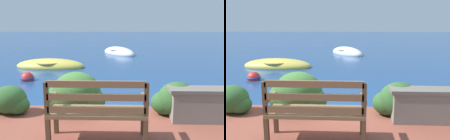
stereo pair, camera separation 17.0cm
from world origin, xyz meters
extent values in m
plane|color=navy|center=(0.00, 0.00, 0.00)|extent=(80.00, 80.00, 0.00)
cube|color=brown|center=(-0.37, -1.23, 0.42)|extent=(0.06, 0.06, 0.40)
cube|color=brown|center=(0.94, -1.23, 0.42)|extent=(0.06, 0.06, 0.40)
cube|color=brown|center=(-0.37, -1.65, 0.42)|extent=(0.06, 0.06, 0.40)
cube|color=brown|center=(0.94, -1.65, 0.42)|extent=(0.06, 0.06, 0.40)
cube|color=brown|center=(0.29, -1.44, 0.65)|extent=(1.37, 0.48, 0.05)
cube|color=brown|center=(0.29, -1.65, 0.75)|extent=(1.30, 0.04, 0.09)
cube|color=brown|center=(0.29, -1.65, 0.93)|extent=(1.30, 0.04, 0.09)
cube|color=brown|center=(0.29, -1.65, 1.10)|extent=(1.30, 0.04, 0.09)
cube|color=brown|center=(-0.37, -1.65, 0.90)|extent=(0.06, 0.04, 0.45)
cube|color=brown|center=(0.94, -1.65, 0.90)|extent=(0.06, 0.04, 0.45)
cube|color=brown|center=(-0.37, -1.44, 0.85)|extent=(0.07, 0.43, 0.05)
cube|color=brown|center=(0.94, -1.44, 0.85)|extent=(0.07, 0.43, 0.05)
ellipsoid|color=#2D5628|center=(-1.43, -0.44, 0.48)|extent=(0.62, 0.56, 0.52)
ellipsoid|color=#2D5628|center=(-1.60, -0.39, 0.41)|extent=(0.46, 0.42, 0.37)
ellipsoid|color=#2D5628|center=(-1.27, -0.47, 0.39)|extent=(0.43, 0.39, 0.34)
ellipsoid|color=#38662D|center=(-0.21, -0.34, 0.60)|extent=(0.90, 0.81, 0.76)
ellipsoid|color=#38662D|center=(-0.46, -0.27, 0.49)|extent=(0.67, 0.61, 0.54)
ellipsoid|color=#38662D|center=(0.02, -0.39, 0.47)|extent=(0.63, 0.57, 0.49)
ellipsoid|color=#2D5628|center=(1.63, -0.44, 0.53)|extent=(0.73, 0.65, 0.62)
ellipsoid|color=#2D5628|center=(1.43, -0.39, 0.44)|extent=(0.55, 0.49, 0.44)
ellipsoid|color=#2D5628|center=(1.82, -0.48, 0.42)|extent=(0.51, 0.46, 0.40)
ellipsoid|color=#DBC64C|center=(-2.31, 5.37, 0.05)|extent=(2.93, 1.42, 0.64)
torus|color=olive|center=(-2.31, 5.37, 0.22)|extent=(1.34, 1.34, 0.07)
cube|color=#846647|center=(-1.88, 5.35, 0.19)|extent=(0.18, 1.02, 0.04)
cube|color=#846647|center=(-2.67, 5.39, 0.19)|extent=(0.18, 1.02, 0.04)
ellipsoid|color=silver|center=(0.52, 9.73, 0.05)|extent=(2.41, 2.75, 0.73)
torus|color=gray|center=(0.52, 9.73, 0.26)|extent=(1.49, 1.49, 0.07)
cube|color=#846647|center=(0.75, 9.41, 0.23)|extent=(0.75, 0.59, 0.04)
cube|color=#846647|center=(0.32, 10.00, 0.23)|extent=(0.75, 0.59, 0.04)
sphere|color=red|center=(-2.42, 3.05, 0.07)|extent=(0.41, 0.41, 0.41)
torus|color=navy|center=(-2.42, 3.05, 0.07)|extent=(0.45, 0.45, 0.05)
camera|label=1|loc=(0.60, -4.76, 1.90)|focal=40.00mm
camera|label=2|loc=(0.77, -4.75, 1.90)|focal=40.00mm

